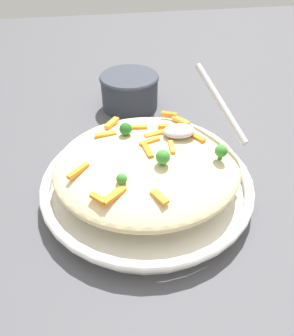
{
  "coord_description": "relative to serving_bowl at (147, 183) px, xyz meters",
  "views": [
    {
      "loc": [
        -0.07,
        -0.42,
        0.41
      ],
      "look_at": [
        0.0,
        0.0,
        0.06
      ],
      "focal_mm": 34.62,
      "sensor_mm": 36.0,
      "label": 1
    }
  ],
  "objects": [
    {
      "name": "ground_plane",
      "position": [
        0.0,
        0.0,
        -0.02
      ],
      "size": [
        2.4,
        2.4,
        0.0
      ],
      "primitive_type": "plane",
      "color": "#4C4C51"
    },
    {
      "name": "carrot_piece_12",
      "position": [
        -0.06,
        0.06,
        0.07
      ],
      "size": [
        0.04,
        0.01,
        0.01
      ],
      "primitive_type": "cube",
      "rotation": [
        0.0,
        0.0,
        3.19
      ],
      "color": "orange",
      "rests_on": "pasta_mound"
    },
    {
      "name": "carrot_piece_11",
      "position": [
        0.08,
        0.09,
        0.07
      ],
      "size": [
        0.03,
        0.03,
        0.01
      ],
      "primitive_type": "cube",
      "rotation": [
        0.0,
        0.0,
        2.22
      ],
      "color": "orange",
      "rests_on": "pasta_mound"
    },
    {
      "name": "carrot_piece_9",
      "position": [
        0.06,
        0.11,
        0.07
      ],
      "size": [
        0.03,
        0.02,
        0.01
      ],
      "primitive_type": "cube",
      "rotation": [
        0.0,
        0.0,
        2.7
      ],
      "color": "orange",
      "rests_on": "pasta_mound"
    },
    {
      "name": "broccoli_floret_3",
      "position": [
        0.11,
        -0.03,
        0.08
      ],
      "size": [
        0.02,
        0.02,
        0.03
      ],
      "color": "#377928",
      "rests_on": "pasta_mound"
    },
    {
      "name": "broccoli_floret_1",
      "position": [
        -0.05,
        -0.07,
        0.08
      ],
      "size": [
        0.02,
        0.02,
        0.02
      ],
      "color": "#377928",
      "rests_on": "pasta_mound"
    },
    {
      "name": "carrot_piece_8",
      "position": [
        0.0,
        -0.0,
        0.07
      ],
      "size": [
        0.02,
        0.04,
        0.01
      ],
      "primitive_type": "cube",
      "rotation": [
        0.0,
        0.0,
        4.87
      ],
      "color": "orange",
      "rests_on": "pasta_mound"
    },
    {
      "name": "carrot_piece_0",
      "position": [
        0.09,
        0.03,
        0.07
      ],
      "size": [
        0.03,
        0.04,
        0.01
      ],
      "primitive_type": "cube",
      "rotation": [
        0.0,
        0.0,
        2.18
      ],
      "color": "orange",
      "rests_on": "pasta_mound"
    },
    {
      "name": "carrot_piece_7",
      "position": [
        0.01,
        0.02,
        0.07
      ],
      "size": [
        0.04,
        0.02,
        0.01
      ],
      "primitive_type": "cube",
      "rotation": [
        0.0,
        0.0,
        3.5
      ],
      "color": "orange",
      "rests_on": "pasta_mound"
    },
    {
      "name": "carrot_piece_4",
      "position": [
        -0.09,
        -0.09,
        0.07
      ],
      "size": [
        0.02,
        0.03,
        0.01
      ],
      "primitive_type": "cube",
      "rotation": [
        0.0,
        0.0,
        2.32
      ],
      "color": "orange",
      "rests_on": "pasta_mound"
    },
    {
      "name": "carrot_piece_1",
      "position": [
        -0.11,
        -0.03,
        0.07
      ],
      "size": [
        0.04,
        0.03,
        0.01
      ],
      "primitive_type": "cube",
      "rotation": [
        0.0,
        0.0,
        0.76
      ],
      "color": "orange",
      "rests_on": "pasta_mound"
    },
    {
      "name": "carrot_piece_6",
      "position": [
        0.0,
        -0.1,
        0.07
      ],
      "size": [
        0.02,
        0.03,
        0.01
      ],
      "primitive_type": "cube",
      "rotation": [
        0.0,
        0.0,
        2.06
      ],
      "color": "orange",
      "rests_on": "pasta_mound"
    },
    {
      "name": "serving_bowl",
      "position": [
        0.0,
        0.0,
        0.0
      ],
      "size": [
        0.37,
        0.37,
        0.04
      ],
      "color": "white",
      "rests_on": "ground_plane"
    },
    {
      "name": "pasta_mound",
      "position": [
        0.0,
        0.0,
        0.04
      ],
      "size": [
        0.32,
        0.3,
        0.06
      ],
      "primitive_type": "ellipsoid",
      "color": "beige",
      "rests_on": "serving_bowl"
    },
    {
      "name": "companion_bowl",
      "position": [
        0.01,
        0.32,
        0.03
      ],
      "size": [
        0.15,
        0.15,
        0.08
      ],
      "color": "#333842",
      "rests_on": "ground_plane"
    },
    {
      "name": "serving_spoon",
      "position": [
        0.09,
        0.04,
        0.1
      ],
      "size": [
        0.13,
        0.16,
        0.09
      ],
      "color": "#B7B7BC",
      "rests_on": "pasta_mound"
    },
    {
      "name": "carrot_piece_5",
      "position": [
        0.04,
        0.0,
        0.07
      ],
      "size": [
        0.01,
        0.03,
        0.01
      ],
      "primitive_type": "cube",
      "rotation": [
        0.0,
        0.0,
        1.49
      ],
      "color": "orange",
      "rests_on": "pasta_mound"
    },
    {
      "name": "carrot_piece_3",
      "position": [
        -0.05,
        0.1,
        0.07
      ],
      "size": [
        0.03,
        0.04,
        0.01
      ],
      "primitive_type": "cube",
      "rotation": [
        0.0,
        0.0,
        0.92
      ],
      "color": "orange",
      "rests_on": "pasta_mound"
    },
    {
      "name": "carrot_piece_13",
      "position": [
        -0.06,
        -0.09,
        0.07
      ],
      "size": [
        0.04,
        0.03,
        0.01
      ],
      "primitive_type": "cube",
      "rotation": [
        0.0,
        0.0,
        3.83
      ],
      "color": "orange",
      "rests_on": "pasta_mound"
    },
    {
      "name": "carrot_piece_2",
      "position": [
        0.02,
        0.05,
        0.07
      ],
      "size": [
        0.04,
        0.02,
        0.01
      ],
      "primitive_type": "cube",
      "rotation": [
        0.0,
        0.0,
        0.27
      ],
      "color": "orange",
      "rests_on": "pasta_mound"
    },
    {
      "name": "carrot_piece_10",
      "position": [
        -0.01,
        0.07,
        0.07
      ],
      "size": [
        0.04,
        0.01,
        0.01
      ],
      "primitive_type": "cube",
      "rotation": [
        0.0,
        0.0,
        6.14
      ],
      "color": "orange",
      "rests_on": "pasta_mound"
    },
    {
      "name": "broccoli_floret_2",
      "position": [
        -0.03,
        0.06,
        0.08
      ],
      "size": [
        0.02,
        0.02,
        0.03
      ],
      "color": "#205B1C",
      "rests_on": "pasta_mound"
    },
    {
      "name": "broccoli_floret_0",
      "position": [
        0.02,
        -0.04,
        0.09
      ],
      "size": [
        0.02,
        0.02,
        0.03
      ],
      "color": "#377928",
      "rests_on": "pasta_mound"
    },
    {
      "name": "carrot_piece_15",
      "position": [
        0.05,
        0.04,
        0.07
      ],
      "size": [
        0.04,
        0.02,
        0.01
      ],
      "primitive_type": "cube",
      "rotation": [
        0.0,
        0.0,
        2.86
      ],
      "color": "orange",
      "rests_on": "pasta_mound"
    },
    {
      "name": "carrot_piece_14",
      "position": [
        0.05,
        0.07,
        0.07
      ],
      "size": [
        0.03,
        0.02,
        0.01
      ],
      "primitive_type": "cube",
      "rotation": [
        0.0,
        0.0,
        5.94
      ],
      "color": "orange",
      "rests_on": "pasta_mound"
    }
  ]
}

